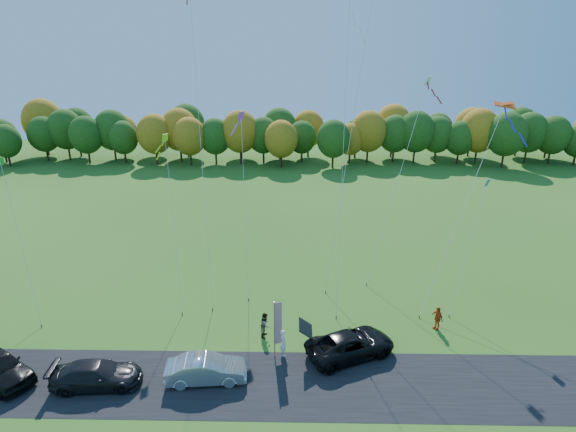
{
  "coord_description": "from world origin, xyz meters",
  "views": [
    {
      "loc": [
        0.6,
        -25.73,
        18.1
      ],
      "look_at": [
        0.0,
        6.0,
        7.0
      ],
      "focal_mm": 28.0,
      "sensor_mm": 36.0,
      "label": 1
    }
  ],
  "objects_px": {
    "black_suv": "(351,344)",
    "person_east": "(437,318)",
    "silver_sedan": "(206,369)",
    "feather_flag": "(277,323)"
  },
  "relations": [
    {
      "from": "silver_sedan",
      "to": "feather_flag",
      "type": "relative_size",
      "value": 1.2
    },
    {
      "from": "silver_sedan",
      "to": "feather_flag",
      "type": "height_order",
      "value": "feather_flag"
    },
    {
      "from": "black_suv",
      "to": "silver_sedan",
      "type": "height_order",
      "value": "black_suv"
    },
    {
      "from": "silver_sedan",
      "to": "person_east",
      "type": "height_order",
      "value": "person_east"
    },
    {
      "from": "silver_sedan",
      "to": "person_east",
      "type": "xyz_separation_m",
      "value": [
        15.27,
        5.71,
        0.09
      ]
    },
    {
      "from": "person_east",
      "to": "feather_flag",
      "type": "relative_size",
      "value": 0.44
    },
    {
      "from": "black_suv",
      "to": "person_east",
      "type": "bearing_deg",
      "value": -88.41
    },
    {
      "from": "black_suv",
      "to": "person_east",
      "type": "xyz_separation_m",
      "value": [
        6.46,
        3.12,
        0.07
      ]
    },
    {
      "from": "silver_sedan",
      "to": "feather_flag",
      "type": "distance_m",
      "value": 5.07
    },
    {
      "from": "person_east",
      "to": "black_suv",
      "type": "bearing_deg",
      "value": -89.75
    }
  ]
}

